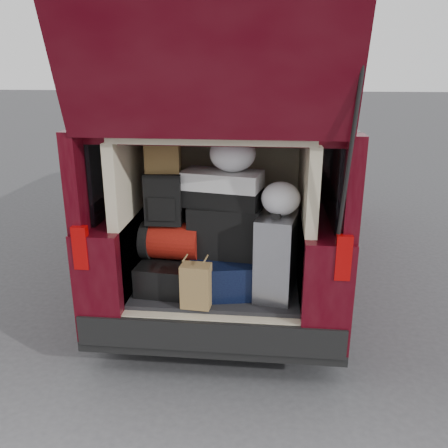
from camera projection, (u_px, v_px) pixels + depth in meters
The scene contains 14 objects.
ground at pixel (215, 357), 3.72m from camera, with size 80.00×80.00×0.00m, color #38383B.
minivan at pixel (235, 187), 5.18m from camera, with size 1.90×5.35×2.77m.
load_floor at pixel (219, 309), 3.89m from camera, with size 1.24×1.05×0.55m, color black.
black_hardshell at pixel (170, 272), 3.66m from camera, with size 0.40×0.56×0.22m, color black.
navy_hardshell at pixel (221, 271), 3.63m from camera, with size 0.49×0.60×0.26m, color black.
silver_roller at pixel (276, 256), 3.45m from camera, with size 0.26×0.41×0.62m, color white.
kraft_bag at pixel (196, 286), 3.31m from camera, with size 0.21×0.13×0.32m, color olive.
red_duffel at pixel (171, 240), 3.59m from camera, with size 0.43×0.28×0.28m, color maroon.
black_soft_case at pixel (226, 230), 3.56m from camera, with size 0.53×0.32×0.38m, color black.
backpack at pixel (164, 199), 3.47m from camera, with size 0.27×0.16×0.38m, color black.
twotone_duffel at pixel (222, 188), 3.47m from camera, with size 0.57×0.30×0.26m, color white.
grocery_sack_lower at pixel (163, 156), 3.43m from camera, with size 0.25×0.20×0.22m, color brown.
plastic_bag_center at pixel (233, 153), 3.37m from camera, with size 0.33×0.31×0.27m, color white.
plastic_bag_right at pixel (281, 199), 3.31m from camera, with size 0.27×0.26×0.24m, color white.
Camera 1 is at (0.39, -3.17, 2.18)m, focal length 38.00 mm.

